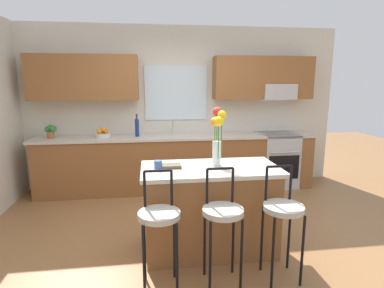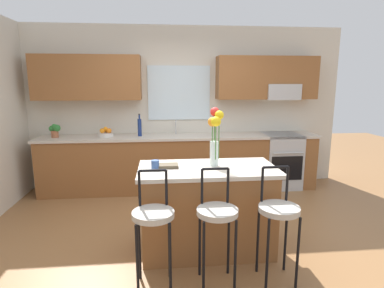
% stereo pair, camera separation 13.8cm
% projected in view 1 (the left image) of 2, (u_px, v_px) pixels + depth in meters
% --- Properties ---
extents(ground_plane, '(14.00, 14.00, 0.00)m').
position_uv_depth(ground_plane, '(192.00, 237.00, 3.67)').
color(ground_plane, olive).
extents(back_wall_assembly, '(5.60, 0.50, 2.70)m').
position_uv_depth(back_wall_assembly, '(178.00, 99.00, 5.31)').
color(back_wall_assembly, beige).
rests_on(back_wall_assembly, ground).
extents(counter_run, '(4.56, 0.64, 0.92)m').
position_uv_depth(counter_run, '(178.00, 162.00, 5.23)').
color(counter_run, brown).
rests_on(counter_run, ground).
extents(sink_faucet, '(0.02, 0.13, 0.23)m').
position_uv_depth(sink_faucet, '(173.00, 126.00, 5.24)').
color(sink_faucet, '#B7BABC').
rests_on(sink_faucet, counter_run).
extents(oven_range, '(0.60, 0.64, 0.92)m').
position_uv_depth(oven_range, '(277.00, 160.00, 5.43)').
color(oven_range, '#B7BABC').
rests_on(oven_range, ground).
extents(kitchen_island, '(1.42, 0.73, 0.92)m').
position_uv_depth(kitchen_island, '(210.00, 209.00, 3.32)').
color(kitchen_island, brown).
rests_on(kitchen_island, ground).
extents(bar_stool_near, '(0.36, 0.36, 1.04)m').
position_uv_depth(bar_stool_near, '(159.00, 220.00, 2.65)').
color(bar_stool_near, black).
rests_on(bar_stool_near, ground).
extents(bar_stool_middle, '(0.36, 0.36, 1.04)m').
position_uv_depth(bar_stool_middle, '(223.00, 216.00, 2.72)').
color(bar_stool_middle, black).
rests_on(bar_stool_middle, ground).
extents(bar_stool_far, '(0.36, 0.36, 1.04)m').
position_uv_depth(bar_stool_far, '(283.00, 213.00, 2.79)').
color(bar_stool_far, black).
rests_on(bar_stool_far, ground).
extents(flower_vase, '(0.16, 0.19, 0.61)m').
position_uv_depth(flower_vase, '(218.00, 131.00, 3.22)').
color(flower_vase, silver).
rests_on(flower_vase, kitchen_island).
extents(mug_ceramic, '(0.08, 0.08, 0.09)m').
position_uv_depth(mug_ceramic, '(158.00, 165.00, 3.14)').
color(mug_ceramic, '#33518C').
rests_on(mug_ceramic, kitchen_island).
extents(cookbook, '(0.20, 0.15, 0.03)m').
position_uv_depth(cookbook, '(171.00, 166.00, 3.21)').
color(cookbook, brown).
rests_on(cookbook, kitchen_island).
extents(fruit_bowl_oranges, '(0.24, 0.24, 0.16)m').
position_uv_depth(fruit_bowl_oranges, '(103.00, 134.00, 4.98)').
color(fruit_bowl_oranges, silver).
rests_on(fruit_bowl_oranges, counter_run).
extents(bottle_olive_oil, '(0.06, 0.06, 0.36)m').
position_uv_depth(bottle_olive_oil, '(137.00, 127.00, 5.03)').
color(bottle_olive_oil, navy).
rests_on(bottle_olive_oil, counter_run).
extents(potted_plant_small, '(0.18, 0.12, 0.22)m').
position_uv_depth(potted_plant_small, '(51.00, 131.00, 4.86)').
color(potted_plant_small, '#9E5B3D').
rests_on(potted_plant_small, counter_run).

